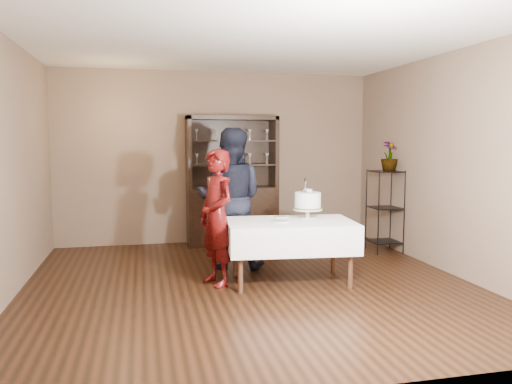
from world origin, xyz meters
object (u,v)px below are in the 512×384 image
plant_etagere (385,208)px  cake (308,202)px  china_hutch (232,202)px  man (231,198)px  potted_plant (389,156)px  cake_table (290,236)px  woman (217,217)px

plant_etagere → cake: 1.89m
china_hutch → man: china_hutch is taller
china_hutch → potted_plant: (2.11, -1.08, 0.74)m
plant_etagere → cake_table: size_ratio=0.79×
plant_etagere → woman: 2.87m
cake_table → potted_plant: 2.36m
plant_etagere → cake_table: (-1.81, -1.23, -0.11)m
plant_etagere → cake_table: plant_etagere is taller
potted_plant → cake_table: bearing=-146.9°
china_hutch → cake_table: china_hutch is taller
china_hutch → cake_table: 2.30m
cake_table → woman: woman is taller
cake_table → man: 1.05m
woman → cake: bearing=70.4°
woman → potted_plant: size_ratio=3.61×
plant_etagere → cake_table: 2.19m
cake_table → cake: size_ratio=3.16×
woman → cake: (1.09, 0.05, 0.14)m
woman → man: 0.78m
china_hutch → man: bearing=-100.8°
woman → man: bearing=135.9°
cake_table → woman: size_ratio=0.98×
cake → potted_plant: size_ratio=1.12×
potted_plant → cake: bearing=-146.9°
cake → cake_table: bearing=-147.2°
man → cake: bearing=157.2°
china_hutch → woman: bearing=-104.5°
cake → potted_plant: potted_plant is taller
man → cake: man is taller
plant_etagere → man: bearing=-170.4°
china_hutch → plant_etagere: 2.33m
man → cake: size_ratio=3.73×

